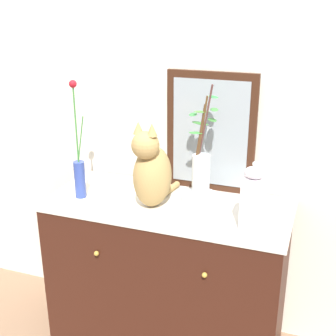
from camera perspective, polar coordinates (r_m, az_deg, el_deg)
name	(u,v)px	position (r m, az deg, el deg)	size (l,w,h in m)	color
wall_back	(190,95)	(2.37, 2.72, 9.03)	(4.40, 0.08, 2.60)	beige
sideboard	(168,277)	(2.42, 0.00, -13.38)	(1.18, 0.53, 0.84)	#36180F
mirror_leaning	(211,133)	(2.28, 5.33, 4.39)	(0.45, 0.03, 0.60)	#361C10
cat_sitting	(152,171)	(2.12, -2.07, -0.37)	(0.20, 0.37, 0.42)	#AA884E
vase_slim_green	(79,170)	(2.27, -11.00, -0.29)	(0.07, 0.05, 0.58)	#2F4493
bowl_porcelain	(200,200)	(2.20, 4.03, -3.94)	(0.18, 0.18, 0.05)	silver
vase_glass_clear	(201,169)	(2.14, 4.15, -0.14)	(0.15, 0.15, 0.53)	silver
jar_lidded_porcelain	(253,199)	(1.96, 10.51, -3.76)	(0.09, 0.09, 0.30)	white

